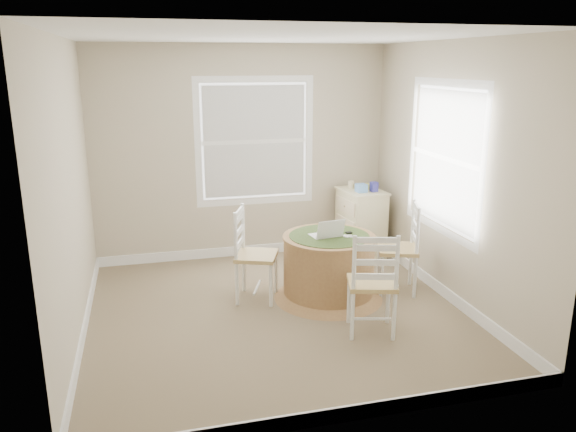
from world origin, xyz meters
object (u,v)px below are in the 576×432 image
object	(u,v)px
chair_right	(397,249)
laptop	(327,234)
chair_left	(257,255)
round_table	(329,264)
corner_chest	(361,223)
chair_near	(372,283)

from	to	relation	value
chair_right	laptop	xyz separation A→B (m)	(-0.80, -0.02, 0.23)
chair_right	laptop	bearing A→B (deg)	-69.68
chair_left	chair_right	bearing A→B (deg)	-75.06
round_table	laptop	xyz separation A→B (m)	(-0.04, -0.02, 0.33)
laptop	corner_chest	distance (m)	1.52
laptop	chair_right	bearing A→B (deg)	173.30
chair_left	corner_chest	distance (m)	1.87
round_table	chair_right	distance (m)	0.77
chair_near	chair_right	bearing A→B (deg)	-112.36
chair_near	laptop	world-z (taller)	chair_near
round_table	corner_chest	bearing A→B (deg)	57.79
chair_near	chair_right	world-z (taller)	same
corner_chest	chair_near	bearing A→B (deg)	-114.91
round_table	laptop	distance (m)	0.34
chair_left	laptop	size ratio (longest dim) A/B	2.90
chair_near	chair_left	bearing A→B (deg)	-33.55
round_table	chair_near	bearing A→B (deg)	-78.65
round_table	chair_near	distance (m)	0.84
chair_left	laptop	xyz separation A→B (m)	(0.69, -0.18, 0.23)
chair_right	laptop	world-z (taller)	chair_right
chair_near	laptop	size ratio (longest dim) A/B	2.90
round_table	chair_left	size ratio (longest dim) A/B	1.19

